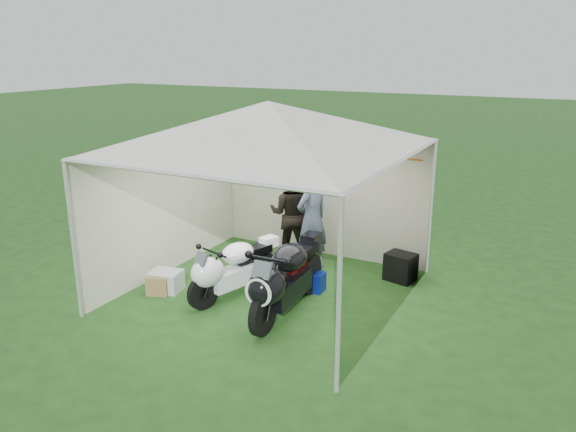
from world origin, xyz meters
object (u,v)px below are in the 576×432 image
(paddock_stand, at_px, (311,281))
(person_blue_jacket, at_px, (312,219))
(motorcycle_white, at_px, (231,268))
(person_dark_jacket, at_px, (292,214))
(crate_0, at_px, (166,281))
(canopy_tent, at_px, (269,130))
(crate_1, at_px, (159,284))
(equipment_box, at_px, (401,267))
(motorcycle_black, at_px, (284,277))

(paddock_stand, relative_size, person_blue_jacket, 0.22)
(motorcycle_white, height_order, person_blue_jacket, person_blue_jacket)
(person_dark_jacket, distance_m, crate_0, 2.55)
(canopy_tent, height_order, crate_1, canopy_tent)
(equipment_box, bearing_deg, canopy_tent, -140.51)
(person_blue_jacket, relative_size, crate_0, 3.83)
(motorcycle_black, relative_size, equipment_box, 4.62)
(canopy_tent, distance_m, person_dark_jacket, 2.24)
(crate_0, bearing_deg, person_dark_jacket, 61.85)
(motorcycle_white, height_order, crate_1, motorcycle_white)
(canopy_tent, bearing_deg, crate_0, -153.59)
(motorcycle_black, height_order, crate_1, motorcycle_black)
(canopy_tent, height_order, person_blue_jacket, canopy_tent)
(canopy_tent, bearing_deg, crate_1, -150.57)
(crate_0, relative_size, crate_1, 1.42)
(equipment_box, bearing_deg, crate_0, -146.15)
(paddock_stand, bearing_deg, person_blue_jacket, 115.18)
(motorcycle_black, height_order, paddock_stand, motorcycle_black)
(motorcycle_black, bearing_deg, motorcycle_white, 170.18)
(person_blue_jacket, xyz_separation_m, equipment_box, (1.52, 0.26, -0.69))
(person_blue_jacket, distance_m, crate_1, 2.75)
(paddock_stand, distance_m, person_blue_jacket, 1.18)
(motorcycle_white, distance_m, crate_1, 1.23)
(motorcycle_white, height_order, paddock_stand, motorcycle_white)
(motorcycle_white, xyz_separation_m, motorcycle_black, (1.00, -0.14, 0.10))
(crate_0, bearing_deg, paddock_stand, 27.77)
(crate_0, bearing_deg, motorcycle_white, 12.82)
(canopy_tent, bearing_deg, equipment_box, 39.49)
(motorcycle_white, relative_size, crate_1, 5.18)
(motorcycle_black, xyz_separation_m, crate_0, (-2.09, -0.10, -0.43))
(crate_0, bearing_deg, crate_1, -105.37)
(motorcycle_black, distance_m, equipment_box, 2.35)
(crate_0, bearing_deg, motorcycle_black, 2.85)
(motorcycle_white, relative_size, person_blue_jacket, 0.95)
(person_blue_jacket, xyz_separation_m, crate_0, (-1.68, -1.89, -0.77))
(motorcycle_white, bearing_deg, equipment_box, 58.89)
(person_blue_jacket, bearing_deg, crate_0, -23.79)
(paddock_stand, xyz_separation_m, crate_0, (-2.06, -1.09, 0.01))
(person_blue_jacket, bearing_deg, motorcycle_black, 30.76)
(person_blue_jacket, xyz_separation_m, crate_1, (-1.72, -2.01, -0.78))
(motorcycle_black, relative_size, crate_0, 4.46)
(crate_1, bearing_deg, person_blue_jacket, 49.44)
(equipment_box, relative_size, crate_0, 0.97)
(paddock_stand, distance_m, crate_1, 2.42)
(motorcycle_white, bearing_deg, motorcycle_black, 8.74)
(person_dark_jacket, bearing_deg, paddock_stand, 118.11)
(crate_0, distance_m, crate_1, 0.12)
(canopy_tent, relative_size, equipment_box, 12.11)
(canopy_tent, height_order, person_dark_jacket, canopy_tent)
(canopy_tent, relative_size, person_blue_jacket, 3.05)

